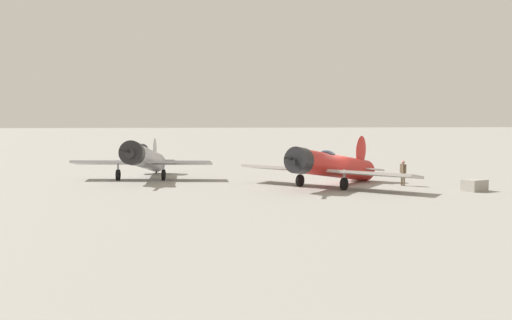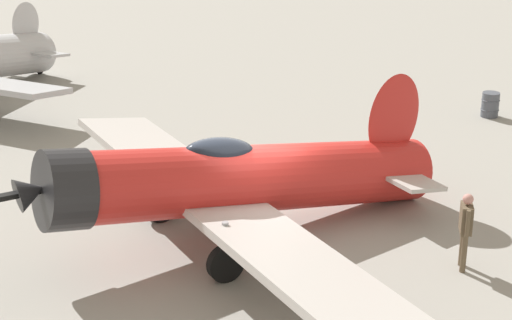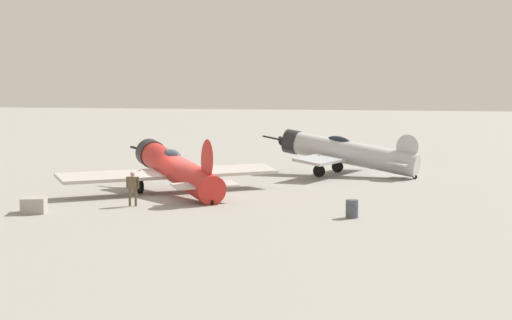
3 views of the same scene
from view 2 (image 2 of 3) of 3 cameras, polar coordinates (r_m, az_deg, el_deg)
The scene contains 4 objects.
ground_plane at distance 19.33m, azimuth -0.00°, elevation -5.00°, with size 400.00×400.00×0.00m, color gray.
airplane_foreground at distance 18.54m, azimuth -1.38°, elevation -1.44°, with size 10.05×10.69×3.41m.
ground_crew_mechanic at distance 17.88m, azimuth 14.10°, elevation -4.25°, with size 0.65×0.31×1.70m.
fuel_drum at distance 28.48m, azimuth 15.67°, elevation 3.65°, with size 0.60×0.60×0.82m.
Camera 2 is at (-16.54, -5.47, 8.38)m, focal length 58.68 mm.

